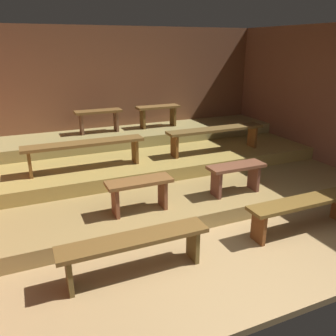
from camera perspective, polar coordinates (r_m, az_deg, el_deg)
ground at (r=5.83m, az=0.13°, el=-4.85°), size 7.11×5.87×0.08m
wall_back at (r=7.78m, az=-7.59°, el=12.17°), size 7.11×0.06×2.76m
wall_right at (r=7.26m, az=24.25°, el=10.08°), size 0.06×5.87×2.76m
platform_lower at (r=6.32m, az=-2.19°, el=-1.36°), size 6.31×3.78×0.22m
platform_middle at (r=6.81m, az=-4.16°, el=2.17°), size 6.31×2.52×0.22m
platform_upper at (r=7.37m, az=-5.98°, el=5.31°), size 6.31×1.15×0.22m
bench_floor_left at (r=3.80m, az=-5.54°, el=-12.52°), size 1.65×0.31×0.46m
bench_floor_right at (r=4.94m, az=21.51°, el=-5.88°), size 1.65×0.31×0.46m
bench_lower_left at (r=4.67m, az=-4.77°, el=-3.40°), size 0.90×0.31×0.46m
bench_lower_right at (r=5.32m, az=11.21°, el=-0.73°), size 0.90×0.31×0.46m
bench_middle_left at (r=5.76m, az=-13.69°, el=3.41°), size 1.95×0.31×0.46m
bench_middle_right at (r=6.60m, az=7.91°, el=5.88°), size 1.95×0.31×0.46m
bench_upper_left at (r=7.24m, az=-11.44°, el=8.43°), size 0.95×0.31×0.46m
bench_upper_right at (r=7.61m, az=-1.67°, el=9.36°), size 0.95×0.31×0.46m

